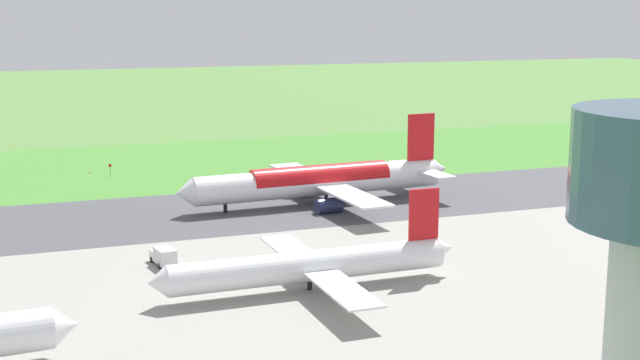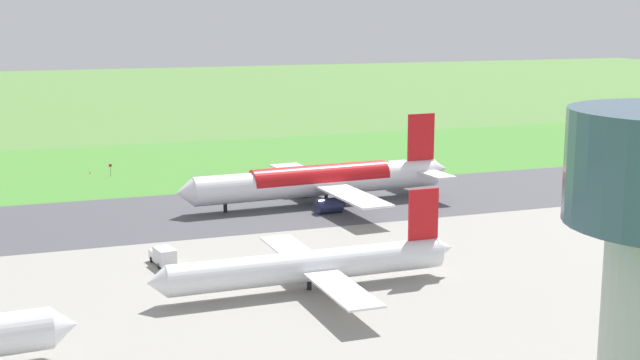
% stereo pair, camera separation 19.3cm
% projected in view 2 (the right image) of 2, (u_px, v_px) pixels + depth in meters
% --- Properties ---
extents(ground_plane, '(800.00, 800.00, 0.00)m').
position_uv_depth(ground_plane, '(247.00, 210.00, 155.94)').
color(ground_plane, '#547F3D').
extents(runway_asphalt, '(600.00, 34.83, 0.06)m').
position_uv_depth(runway_asphalt, '(247.00, 209.00, 155.94)').
color(runway_asphalt, '#47474C').
rests_on(runway_asphalt, ground).
extents(apron_concrete, '(440.00, 110.00, 0.05)m').
position_uv_depth(apron_concrete, '(361.00, 302.00, 106.34)').
color(apron_concrete, gray).
rests_on(apron_concrete, ground).
extents(grass_verge_foreground, '(600.00, 80.00, 0.04)m').
position_uv_depth(grass_verge_foreground, '(195.00, 168.00, 197.56)').
color(grass_verge_foreground, '#478534').
rests_on(grass_verge_foreground, ground).
extents(airliner_main, '(54.13, 44.27, 15.88)m').
position_uv_depth(airliner_main, '(322.00, 181.00, 159.93)').
color(airliner_main, white).
rests_on(airliner_main, ground).
extents(airliner_parked_mid, '(41.26, 33.68, 12.07)m').
position_uv_depth(airliner_parked_mid, '(311.00, 265.00, 110.46)').
color(airliner_parked_mid, white).
rests_on(airliner_parked_mid, ground).
extents(service_truck_baggage, '(3.14, 6.08, 2.65)m').
position_uv_depth(service_truck_baggage, '(163.00, 256.00, 121.48)').
color(service_truck_baggage, silver).
rests_on(service_truck_baggage, ground).
extents(no_stopping_sign, '(0.60, 0.10, 2.79)m').
position_uv_depth(no_stopping_sign, '(110.00, 169.00, 186.45)').
color(no_stopping_sign, slate).
rests_on(no_stopping_sign, ground).
extents(traffic_cone_orange, '(0.40, 0.40, 0.55)m').
position_uv_depth(traffic_cone_orange, '(90.00, 173.00, 190.22)').
color(traffic_cone_orange, orange).
rests_on(traffic_cone_orange, ground).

